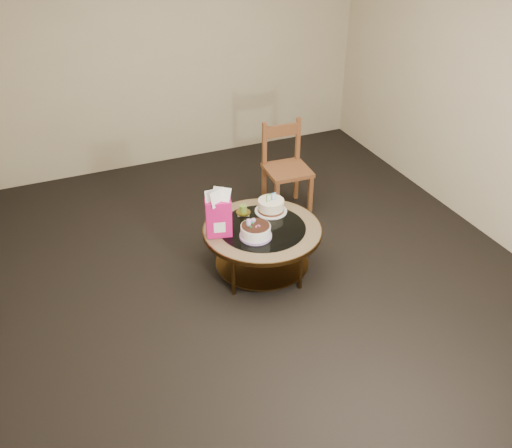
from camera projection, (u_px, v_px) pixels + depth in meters
name	position (u px, v px, depth m)	size (l,w,h in m)	color
ground	(262.00, 270.00, 5.08)	(5.00, 5.00, 0.00)	black
room_walls	(263.00, 106.00, 4.25)	(4.52, 5.02, 2.61)	#C2B592
coffee_table	(262.00, 235.00, 4.88)	(1.02, 1.02, 0.46)	#513617
decorated_cake	(255.00, 232.00, 4.68)	(0.27, 0.27, 0.16)	#A68AC4
cream_cake	(271.00, 206.00, 5.02)	(0.29, 0.29, 0.18)	white
gift_bag	(218.00, 213.00, 4.63)	(0.23, 0.19, 0.42)	#D21365
pillar_candle	(243.00, 211.00, 5.00)	(0.14, 0.14, 0.10)	#DCCA5A
dining_chair	(286.00, 168.00, 5.75)	(0.45, 0.45, 0.92)	brown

